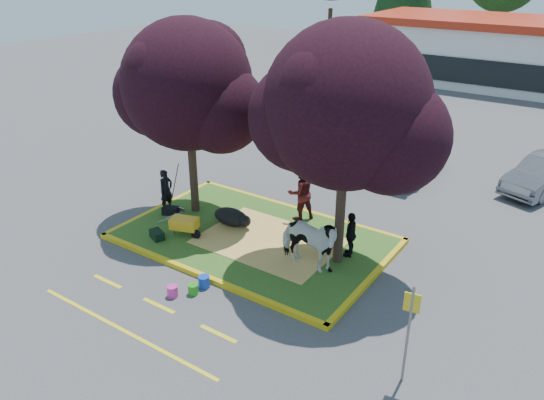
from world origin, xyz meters
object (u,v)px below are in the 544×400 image
Objects in this scene: sign_post at (409,325)px; bucket_pink at (172,291)px; handler at (166,191)px; bucket_blue at (204,282)px; cow at (308,242)px; wheelbarrow at (184,224)px; car_silver at (324,133)px; bucket_green at (193,289)px; car_black at (222,119)px; calf at (231,217)px.

bucket_pink is (-6.23, -0.52, -1.31)m from sign_post.
handler is 4.43× the size of bucket_blue.
wheelbarrow is (-4.25, -0.49, -0.44)m from cow.
bucket_pink is 0.08× the size of car_silver.
bucket_green is 13.08m from car_silver.
car_silver is (0.88, 9.57, -0.28)m from handler.
car_silver is at bearing 103.71° from bucket_green.
sign_post reaches higher than bucket_green.
sign_post is at bearing -51.63° from car_black.
handler is (-2.49, -0.42, 0.48)m from calf.
car_silver reaches higher than wheelbarrow.
bucket_pink is 13.38m from car_silver.
car_black is (-6.84, 7.97, 0.27)m from calf.
bucket_blue is at bearing 85.99° from bucket_green.
car_silver is (-8.95, 12.56, -0.85)m from sign_post.
car_silver is (-5.10, 10.07, -0.37)m from cow.
sign_post is 7.03× the size of bucket_blue.
sign_post is 18.20m from car_black.
sign_post is (3.85, -2.50, 0.48)m from cow.
car_black is 5.36m from car_silver.
handler reaches higher than car_silver.
bucket_blue reaches higher than bucket_green.
cow reaches higher than calf.
cow is 5.87× the size of bucket_blue.
handler reaches higher than bucket_pink.
wheelbarrow reaches higher than bucket_green.
sign_post is (8.11, -2.01, 0.92)m from wheelbarrow.
wheelbarrow is (1.72, -0.98, -0.36)m from handler.
cow is 0.49× the size of car_black.
cow is 13.62m from car_black.
bucket_green is at bearing 144.21° from cow.
cow is 4.31m from wheelbarrow.
handler reaches higher than car_black.
cow is 0.53× the size of car_silver.
calf is 4.08× the size of bucket_pink.
wheelbarrow is 5.25× the size of bucket_green.
handler is 0.40× the size of car_silver.
car_silver is at bearing 112.24° from calf.
car_black reaches higher than calf.
cow is at bearing 48.39° from bucket_blue.
calf is at bearing -77.70° from handler.
bucket_green is at bearing 172.75° from sign_post.
car_black is at bearing 30.23° from handler.
sign_post is at bearing 1.34° from bucket_green.
bucket_green is 0.42m from bucket_blue.
calf is 0.31× the size of car_black.
cow is 1.30× the size of wheelbarrow.
handler is 9.45m from car_black.
bucket_green is 0.08× the size of car_silver.
bucket_green is 14.22m from car_black.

